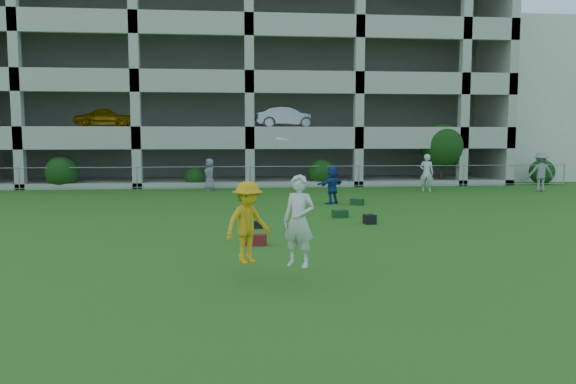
{
  "coord_description": "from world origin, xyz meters",
  "views": [
    {
      "loc": [
        -1.01,
        -11.32,
        2.88
      ],
      "look_at": [
        0.44,
        3.0,
        1.4
      ],
      "focal_mm": 35.0,
      "sensor_mm": 36.0,
      "label": 1
    }
  ],
  "objects": [
    {
      "name": "bag_red_a",
      "position": [
        -0.39,
        3.14,
        0.14
      ],
      "size": [
        0.59,
        0.39,
        0.28
      ],
      "primitive_type": "cube",
      "rotation": [
        0.0,
        0.0,
        -0.16
      ],
      "color": "#611C10",
      "rests_on": "ground"
    },
    {
      "name": "fence",
      "position": [
        0.0,
        19.0,
        0.61
      ],
      "size": [
        36.06,
        0.06,
        1.2
      ],
      "color": "gray",
      "rests_on": "ground"
    },
    {
      "name": "bag_green_g",
      "position": [
        4.12,
        11.11,
        0.12
      ],
      "size": [
        0.57,
        0.56,
        0.25
      ],
      "primitive_type": "cube",
      "rotation": [
        0.0,
        0.0,
        -0.78
      ],
      "color": "#133419",
      "rests_on": "ground"
    },
    {
      "name": "stucco_building",
      "position": [
        23.0,
        28.0,
        5.0
      ],
      "size": [
        16.0,
        14.0,
        10.0
      ],
      "primitive_type": "cube",
      "color": "beige",
      "rests_on": "ground"
    },
    {
      "name": "bystander_e",
      "position": [
        8.81,
        16.09,
        0.95
      ],
      "size": [
        0.82,
        0.71,
        1.91
      ],
      "primitive_type": "imported",
      "rotation": [
        0.0,
        0.0,
        2.69
      ],
      "color": "silver",
      "rests_on": "ground"
    },
    {
      "name": "frisbee_contest",
      "position": [
        -0.39,
        -0.4,
        1.16
      ],
      "size": [
        1.96,
        1.4,
        2.52
      ],
      "color": "orange",
      "rests_on": "ground"
    },
    {
      "name": "bystander_f",
      "position": [
        14.6,
        15.6,
        0.99
      ],
      "size": [
        1.39,
        0.95,
        1.98
      ],
      "primitive_type": "imported",
      "rotation": [
        0.0,
        0.0,
        2.96
      ],
      "color": "gray",
      "rests_on": "ground"
    },
    {
      "name": "bystander_d",
      "position": [
        3.16,
        11.59,
        0.78
      ],
      "size": [
        1.43,
        1.26,
        1.57
      ],
      "primitive_type": "imported",
      "rotation": [
        0.0,
        0.0,
        3.81
      ],
      "color": "navy",
      "rests_on": "ground"
    },
    {
      "name": "bystander_c",
      "position": [
        -2.12,
        17.74,
        0.82
      ],
      "size": [
        0.78,
        0.94,
        1.65
      ],
      "primitive_type": "imported",
      "rotation": [
        0.0,
        0.0,
        -1.2
      ],
      "color": "slate",
      "rests_on": "ground"
    },
    {
      "name": "bag_green_c",
      "position": [
        2.74,
        7.75,
        0.13
      ],
      "size": [
        0.56,
        0.44,
        0.26
      ],
      "primitive_type": "cube",
      "rotation": [
        0.0,
        0.0,
        0.19
      ],
      "color": "#133517",
      "rests_on": "ground"
    },
    {
      "name": "ground",
      "position": [
        0.0,
        0.0,
        0.0
      ],
      "size": [
        100.0,
        100.0,
        0.0
      ],
      "primitive_type": "plane",
      "color": "#235114",
      "rests_on": "ground"
    },
    {
      "name": "crate_d",
      "position": [
        3.43,
        6.26,
        0.15
      ],
      "size": [
        0.4,
        0.4,
        0.3
      ],
      "primitive_type": "cube",
      "rotation": [
        0.0,
        0.0,
        0.15
      ],
      "color": "black",
      "rests_on": "ground"
    },
    {
      "name": "shrub_row",
      "position": [
        4.59,
        19.7,
        1.51
      ],
      "size": [
        34.38,
        2.52,
        3.5
      ],
      "color": "#163D11",
      "rests_on": "ground"
    },
    {
      "name": "bag_black_b",
      "position": [
        -0.28,
        5.77,
        0.11
      ],
      "size": [
        0.41,
        0.27,
        0.22
      ],
      "primitive_type": "cube",
      "rotation": [
        0.0,
        0.0,
        0.04
      ],
      "color": "black",
      "rests_on": "ground"
    },
    {
      "name": "parking_garage",
      "position": [
        -0.01,
        27.7,
        6.01
      ],
      "size": [
        30.0,
        14.0,
        12.0
      ],
      "color": "#9E998C",
      "rests_on": "ground"
    }
  ]
}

